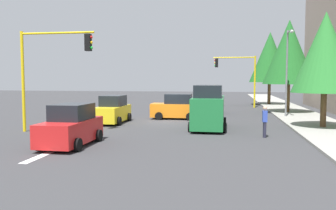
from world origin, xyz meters
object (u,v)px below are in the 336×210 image
traffic_signal_far_left (238,71)px  tree_roadside_near (325,52)px  car_orange (177,108)px  tree_roadside_mid (289,52)px  street_lamp_curbside (288,64)px  delivery_van_green (208,109)px  car_blue (210,103)px  pedestrian_crossing (265,121)px  car_yellow (113,110)px  car_red (71,127)px  traffic_signal_near_right (50,61)px  tree_roadside_far (270,57)px

traffic_signal_far_left → tree_roadside_near: tree_roadside_near is taller
traffic_signal_far_left → car_orange: 13.39m
tree_roadside_mid → car_orange: tree_roadside_mid is taller
street_lamp_curbside → tree_roadside_near: 5.78m
delivery_van_green → car_blue: (-10.24, -0.38, -0.39)m
pedestrian_crossing → street_lamp_curbside: bearing=164.3°
car_orange → tree_roadside_mid: bearing=122.6°
car_yellow → car_blue: size_ratio=1.01×
car_yellow → pedestrian_crossing: size_ratio=2.38×
car_orange → car_blue: (-5.14, 2.38, 0.00)m
delivery_van_green → pedestrian_crossing: (2.70, 3.17, -0.37)m
car_blue → tree_roadside_near: bearing=39.4°
traffic_signal_far_left → car_red: (23.65, -8.48, -3.09)m
car_blue → traffic_signal_far_left: bearing=158.5°
tree_roadside_mid → car_orange: size_ratio=2.18×
car_orange → tree_roadside_near: bearing=68.0°
traffic_signal_near_right → car_orange: 10.74m
traffic_signal_far_left → pedestrian_crossing: bearing=2.5°
tree_roadside_mid → car_yellow: size_ratio=2.09×
car_yellow → car_orange: same height
tree_roadside_mid → tree_roadside_far: bearing=-177.1°
tree_roadside_mid → pedestrian_crossing: tree_roadside_mid is taller
delivery_van_green → car_blue: size_ratio=1.20×
car_orange → pedestrian_crossing: bearing=37.2°
tree_roadside_far → delivery_van_green: size_ratio=1.81×
pedestrian_crossing → car_yellow: bearing=-114.5°
tree_roadside_near → delivery_van_green: 8.03m
street_lamp_curbside → tree_roadside_near: (5.61, 1.30, 0.45)m
traffic_signal_far_left → delivery_van_green: size_ratio=1.17×
traffic_signal_near_right → car_blue: size_ratio=1.50×
street_lamp_curbside → tree_roadside_near: tree_roadside_near is taller
tree_roadside_near → car_red: tree_roadside_near is taller
traffic_signal_near_right → street_lamp_curbside: street_lamp_curbside is taller
street_lamp_curbside → car_blue: street_lamp_curbside is taller
traffic_signal_far_left → tree_roadside_mid: 7.55m
traffic_signal_near_right → pedestrian_crossing: (-0.19, 12.29, -3.30)m
car_yellow → car_orange: (-3.20, 4.18, -0.00)m
tree_roadside_near → car_blue: tree_roadside_near is taller
car_red → tree_roadside_near: bearing=119.9°
tree_roadside_near → car_blue: bearing=-140.6°
traffic_signal_near_right → street_lamp_curbside: size_ratio=0.85×
traffic_signal_near_right → car_red: (3.65, 2.95, -3.31)m
street_lamp_curbside → car_orange: street_lamp_curbside is taller
car_red → delivery_van_green: bearing=136.7°
car_red → tree_roadside_far: bearing=156.0°
delivery_van_green → car_red: delivery_van_green is taller
tree_roadside_mid → car_orange: 12.08m
tree_roadside_far → tree_roadside_mid: (10.00, 0.50, -0.15)m
traffic_signal_near_right → delivery_van_green: traffic_signal_near_right is taller
car_orange → car_blue: size_ratio=0.97×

